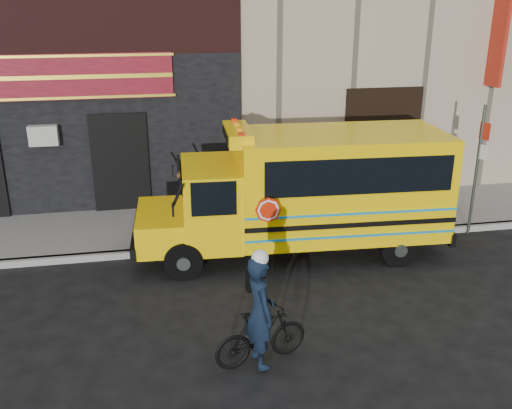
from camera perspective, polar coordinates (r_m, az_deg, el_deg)
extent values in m
plane|color=black|center=(11.07, 3.23, -9.70)|extent=(120.00, 120.00, 0.00)
cube|color=gray|center=(13.30, 0.58, -3.94)|extent=(40.00, 0.20, 0.15)
cube|color=slate|center=(14.66, -0.56, -1.59)|extent=(40.00, 3.00, 0.15)
cube|color=black|center=(15.45, -20.29, 6.36)|extent=(10.00, 0.30, 4.00)
cube|color=#5C0D18|center=(15.03, -21.08, 11.76)|extent=(6.50, 0.12, 1.10)
cube|color=black|center=(15.29, -13.38, 4.02)|extent=(1.30, 0.10, 2.50)
cube|color=#AB2313|center=(17.27, 23.06, 14.78)|extent=(0.10, 0.70, 2.40)
cylinder|color=black|center=(11.83, -7.27, -5.57)|extent=(0.81, 0.32, 0.80)
cylinder|color=black|center=(13.57, -7.43, -2.12)|extent=(0.81, 0.32, 0.80)
cylinder|color=black|center=(12.69, 14.02, -4.21)|extent=(0.81, 0.32, 0.80)
cylinder|color=black|center=(14.33, 11.29, -1.13)|extent=(0.81, 0.32, 0.80)
cube|color=yellow|center=(12.55, -9.49, -2.15)|extent=(1.09, 2.05, 0.70)
cube|color=black|center=(12.68, -11.91, -3.31)|extent=(0.22, 2.05, 0.35)
cube|color=yellow|center=(12.38, -4.53, 0.24)|extent=(1.30, 2.16, 1.70)
cube|color=black|center=(12.23, -7.25, 1.87)|extent=(0.15, 1.80, 0.90)
cube|color=yellow|center=(12.74, 8.33, 2.19)|extent=(4.60, 2.41, 2.25)
cube|color=black|center=(13.89, 17.19, -1.69)|extent=(0.23, 2.20, 0.30)
cube|color=black|center=(11.62, 10.41, 2.78)|extent=(3.90, 0.23, 0.75)
cube|color=yellow|center=(12.01, -1.85, 7.03)|extent=(0.58, 1.62, 0.28)
cylinder|color=red|center=(11.19, 1.23, -0.55)|extent=(0.52, 0.05, 0.52)
cylinder|color=#444D46|center=(14.51, 21.16, 3.10)|extent=(0.07, 0.07, 3.17)
cube|color=#AB2313|center=(14.23, 21.91, 6.83)|extent=(0.11, 0.27, 0.40)
cube|color=white|center=(14.34, 21.65, 4.91)|extent=(0.11, 0.27, 0.35)
imported|color=black|center=(9.20, 0.52, -13.00)|extent=(1.62, 0.80, 0.94)
imported|color=black|center=(8.88, 0.39, -10.93)|extent=(0.55, 0.74, 1.84)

